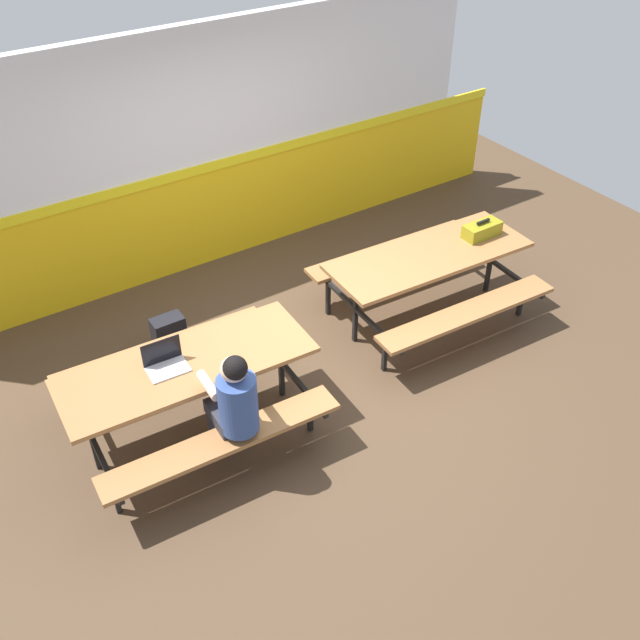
# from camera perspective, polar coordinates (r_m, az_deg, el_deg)

# --- Properties ---
(ground_plane) EXTENTS (10.00, 10.00, 0.02)m
(ground_plane) POSITION_cam_1_polar(r_m,az_deg,el_deg) (6.87, 0.17, -3.86)
(ground_plane) COLOR #4C3826
(accent_backdrop) EXTENTS (8.00, 0.14, 2.60)m
(accent_backdrop) POSITION_cam_1_polar(r_m,az_deg,el_deg) (7.90, -9.33, 12.48)
(accent_backdrop) COLOR yellow
(accent_backdrop) RESTS_ON ground
(picnic_table_left) EXTENTS (2.08, 1.65, 0.74)m
(picnic_table_left) POSITION_cam_1_polar(r_m,az_deg,el_deg) (5.99, -10.28, -4.56)
(picnic_table_left) COLOR #9E6B3D
(picnic_table_left) RESTS_ON ground
(picnic_table_right) EXTENTS (2.08, 1.65, 0.74)m
(picnic_table_right) POSITION_cam_1_polar(r_m,az_deg,el_deg) (7.26, 8.46, 4.09)
(picnic_table_right) COLOR #9E6B3D
(picnic_table_right) RESTS_ON ground
(student_nearer) EXTENTS (0.37, 0.53, 1.21)m
(student_nearer) POSITION_cam_1_polar(r_m,az_deg,el_deg) (5.55, -6.76, -6.40)
(student_nearer) COLOR #2D2D38
(student_nearer) RESTS_ON ground
(laptop_silver) EXTENTS (0.33, 0.24, 0.22)m
(laptop_silver) POSITION_cam_1_polar(r_m,az_deg,el_deg) (5.85, -12.01, -3.31)
(laptop_silver) COLOR silver
(laptop_silver) RESTS_ON picnic_table_left
(toolbox_grey) EXTENTS (0.40, 0.18, 0.18)m
(toolbox_grey) POSITION_cam_1_polar(r_m,az_deg,el_deg) (7.52, 12.58, 6.92)
(toolbox_grey) COLOR olive
(toolbox_grey) RESTS_ON picnic_table_right
(backpack_dark) EXTENTS (0.30, 0.22, 0.44)m
(backpack_dark) POSITION_cam_1_polar(r_m,az_deg,el_deg) (7.02, -11.73, -1.32)
(backpack_dark) COLOR black
(backpack_dark) RESTS_ON ground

